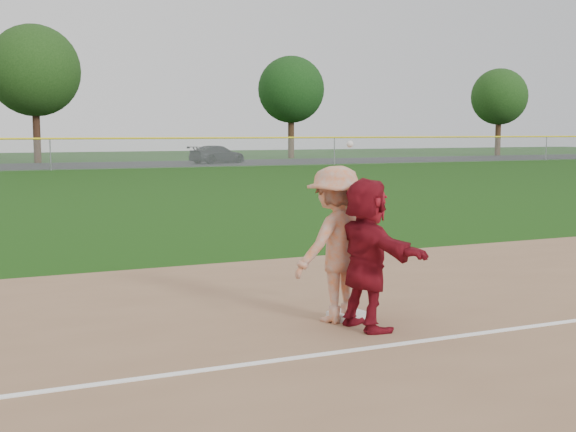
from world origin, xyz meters
name	(u,v)px	position (x,y,z in m)	size (l,w,h in m)	color
ground	(335,333)	(0.00, 0.00, 0.00)	(160.00, 160.00, 0.00)	#153C0B
foul_line	(366,348)	(0.00, -0.80, 0.03)	(60.00, 0.10, 0.01)	white
parking_asphalt	(44,166)	(0.00, 46.00, 0.01)	(120.00, 10.00, 0.01)	black
first_base	(349,315)	(0.43, 0.45, 0.07)	(0.43, 0.43, 0.10)	silver
base_runner	(367,254)	(0.42, -0.04, 0.97)	(1.77, 0.56, 1.91)	maroon
car_right	(217,154)	(12.70, 45.46, 0.69)	(1.90, 4.66, 1.35)	black
first_base_play	(336,244)	(0.24, 0.46, 1.04)	(1.49, 1.15, 2.36)	#A4A4A6
outfield_fence	(50,139)	(0.00, 40.00, 1.96)	(110.00, 0.12, 110.00)	#999EA0
tree_2	(34,71)	(0.00, 51.50, 7.06)	(7.00, 7.00, 10.58)	#321C12
tree_3	(291,90)	(22.00, 52.80, 6.16)	(6.00, 6.00, 9.19)	#372314
tree_4	(499,97)	(44.00, 51.20, 5.85)	(5.60, 5.60, 8.67)	#382314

